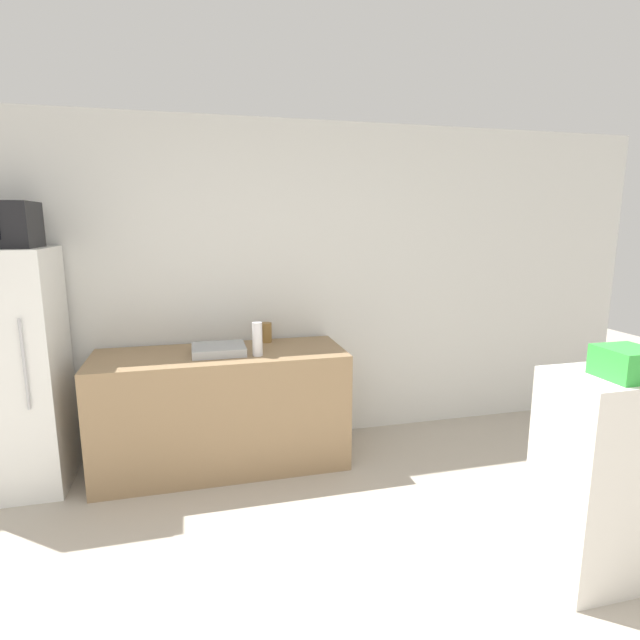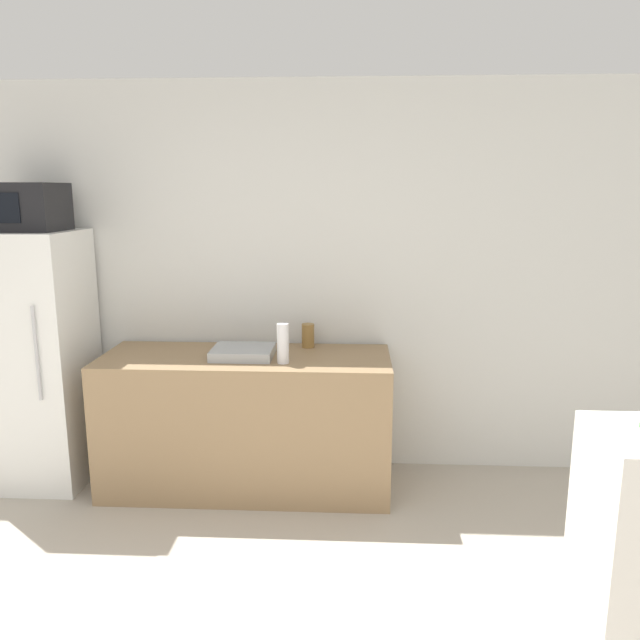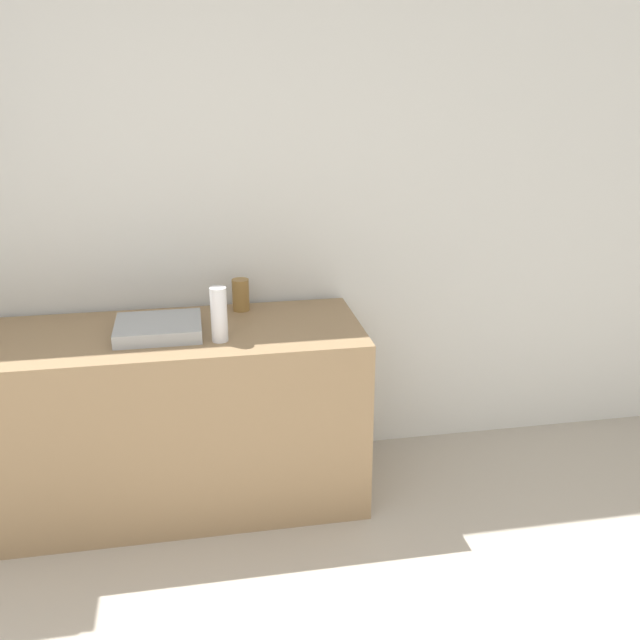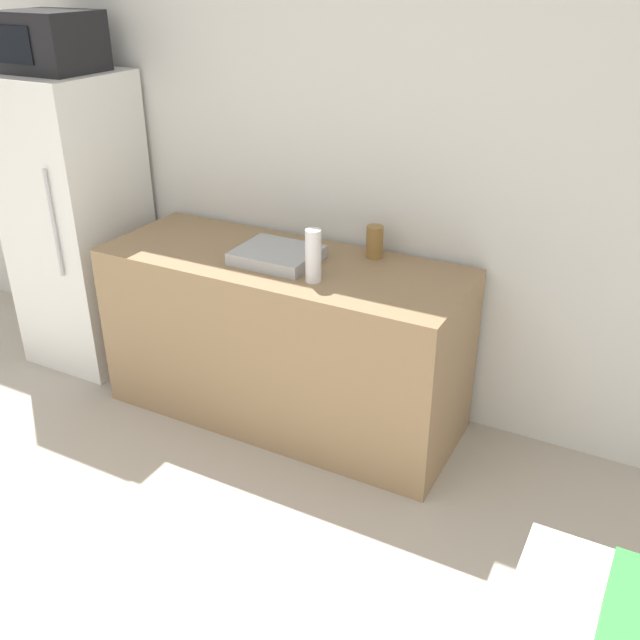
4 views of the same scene
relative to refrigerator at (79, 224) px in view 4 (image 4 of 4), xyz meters
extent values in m
cube|color=silver|center=(1.16, 0.37, 0.47)|extent=(8.00, 0.06, 2.60)
cube|color=white|center=(0.00, 0.00, 0.00)|extent=(0.60, 0.61, 1.65)
cylinder|color=#B7B7BC|center=(0.16, -0.32, 0.12)|extent=(0.02, 0.02, 0.58)
cube|color=black|center=(0.00, 0.00, 0.97)|extent=(0.46, 0.38, 0.29)
cube|color=black|center=(-0.05, -0.20, 0.97)|extent=(0.25, 0.01, 0.18)
cube|color=#937551|center=(1.36, -0.04, -0.39)|extent=(1.82, 0.68, 0.88)
cube|color=#9EA3A8|center=(1.35, -0.06, 0.08)|extent=(0.38, 0.32, 0.06)
cylinder|color=silver|center=(1.62, -0.19, 0.17)|extent=(0.07, 0.07, 0.24)
cylinder|color=olive|center=(1.74, 0.21, 0.13)|extent=(0.08, 0.08, 0.16)
camera|label=1|loc=(1.20, -3.64, 0.99)|focal=28.00mm
camera|label=2|loc=(2.03, -3.80, 1.08)|focal=35.00mm
camera|label=3|loc=(1.53, -3.12, 1.20)|focal=40.00mm
camera|label=4|loc=(3.02, -2.78, 1.35)|focal=40.00mm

